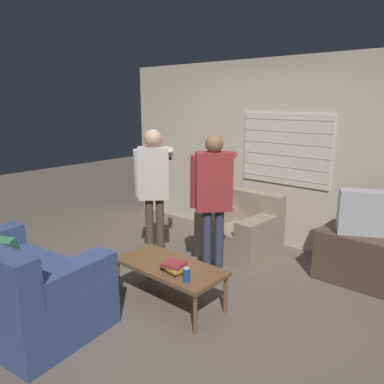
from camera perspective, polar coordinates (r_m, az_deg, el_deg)
The scene contains 12 objects.
ground_plane at distance 4.18m, azimuth -3.52°, elevation -14.73°, with size 16.00×16.00×0.00m, color #665B51.
wall_back at distance 5.36m, azimuth 11.70°, elevation 5.82°, with size 5.20×0.08×2.55m.
couch_blue at distance 3.86m, azimuth -25.64°, elevation -13.00°, with size 1.72×1.15×0.91m.
armchair_beige at distance 4.94m, azimuth 7.55°, elevation -6.02°, with size 0.91×0.82×0.83m.
coffee_table at distance 3.78m, azimuth -3.50°, elevation -11.51°, with size 1.13×0.53×0.42m.
tv_stand at distance 4.64m, azimuth 25.30°, elevation -9.18°, with size 1.04×0.60×0.57m.
tv at distance 4.48m, azimuth 25.98°, elevation -2.91°, with size 0.74×0.50×0.49m.
person_left_standing at distance 4.53m, azimuth -5.84°, elevation 1.75°, with size 0.49×0.79×1.67m.
person_right_standing at distance 4.03m, azimuth 3.29°, elevation 0.08°, with size 0.50×0.80×1.65m.
book_stack at distance 3.60m, azimuth -2.64°, elevation -11.30°, with size 0.24×0.21×0.09m.
soda_can at distance 3.42m, azimuth -0.84°, elevation -12.46°, with size 0.07×0.07×0.13m.
spare_remote at distance 3.68m, azimuth -3.87°, elevation -11.37°, with size 0.10×0.13×0.02m.
Camera 1 is at (2.58, -2.62, 1.99)m, focal length 35.00 mm.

